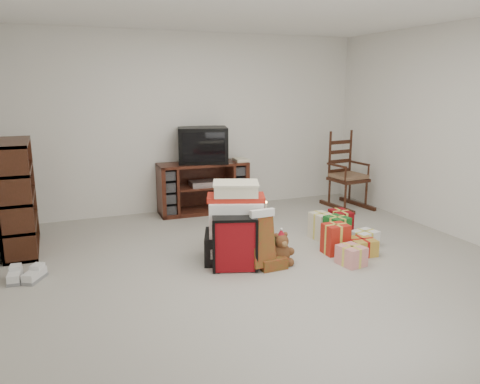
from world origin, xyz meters
name	(u,v)px	position (x,y,z in m)	size (l,w,h in m)	color
room	(271,143)	(0.00, 0.00, 1.25)	(5.01, 5.01, 2.51)	#B9B4A9
tv_stand	(203,188)	(0.02, 2.25, 0.36)	(1.27, 0.49, 0.72)	#4B2215
bookshelf	(18,198)	(-2.31, 1.52, 0.58)	(0.33, 0.99, 1.21)	#3C1B10
rocking_chair	(346,180)	(2.10, 1.77, 0.40)	(0.55, 0.82, 1.16)	#3C1B10
gift_pile	(236,227)	(-0.22, 0.34, 0.35)	(0.76, 0.66, 0.81)	black
red_suitcase	(235,243)	(-0.33, 0.10, 0.27)	(0.46, 0.33, 0.63)	maroon
stocking	(263,240)	(-0.07, -0.03, 0.31)	(0.29, 0.12, 0.62)	#0B6B19
teddy_bear	(280,250)	(0.16, 0.06, 0.14)	(0.22, 0.19, 0.33)	brown
santa_figurine	(252,220)	(0.23, 0.96, 0.22)	(0.27, 0.26, 0.56)	maroon
mrs_claus_figurine	(224,228)	(-0.19, 0.81, 0.21)	(0.27, 0.25, 0.54)	maroon
sneaker_pair	(25,276)	(-2.25, 0.57, 0.05)	(0.36, 0.29, 0.10)	silver
gift_cluster	(344,237)	(1.04, 0.22, 0.13)	(0.74, 1.08, 0.25)	red
crt_television	(203,145)	(0.04, 2.26, 0.96)	(0.77, 0.64, 0.50)	black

